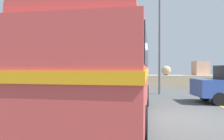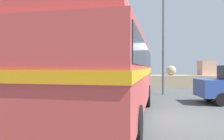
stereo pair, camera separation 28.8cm
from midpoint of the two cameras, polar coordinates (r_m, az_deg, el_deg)
The scene contains 4 objects.
ground at distance 7.92m, azimuth 17.42°, elevation -12.25°, with size 32.00×26.00×0.02m.
breakwater at distance 19.44m, azimuth 10.36°, elevation -2.37°, with size 31.36×1.95×2.45m.
vintage_coach at distance 7.30m, azimuth 0.79°, elevation 2.82°, with size 3.39×8.80×3.70m.
lamp_post at distance 14.40m, azimuth 14.30°, elevation 8.06°, with size 0.60×0.86×6.45m.
Camera 2 is at (-1.45, -7.54, 1.77)m, focal length 34.28 mm.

